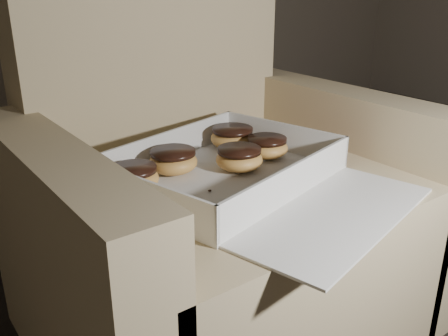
% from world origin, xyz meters
% --- Properties ---
extents(armchair, '(0.84, 0.71, 0.88)m').
position_xyz_m(armchair, '(-0.43, 0.81, 0.28)').
color(armchair, tan).
rests_on(armchair, floor).
extents(bakery_box, '(0.55, 0.61, 0.07)m').
position_xyz_m(bakery_box, '(-0.45, 0.69, 0.41)').
color(bakery_box, silver).
rests_on(bakery_box, armchair).
extents(donut_a, '(0.10, 0.10, 0.05)m').
position_xyz_m(donut_a, '(-0.54, 0.82, 0.43)').
color(donut_a, '#BB8541').
rests_on(donut_a, bakery_box).
extents(donut_b, '(0.10, 0.10, 0.05)m').
position_xyz_m(donut_b, '(-0.64, 0.79, 0.43)').
color(donut_b, '#BB8541').
rests_on(donut_b, bakery_box).
extents(donut_c, '(0.09, 0.09, 0.05)m').
position_xyz_m(donut_c, '(-0.32, 0.77, 0.43)').
color(donut_c, '#BB8541').
rests_on(donut_c, bakery_box).
extents(donut_d, '(0.10, 0.10, 0.05)m').
position_xyz_m(donut_d, '(-0.42, 0.75, 0.43)').
color(donut_d, '#BB8541').
rests_on(donut_d, bakery_box).
extents(donut_e, '(0.10, 0.10, 0.05)m').
position_xyz_m(donut_e, '(-0.34, 0.87, 0.43)').
color(donut_e, '#BB8541').
rests_on(donut_e, bakery_box).
extents(crumb_a, '(0.01, 0.01, 0.00)m').
position_xyz_m(crumb_a, '(-0.53, 0.60, 0.40)').
color(crumb_a, black).
rests_on(crumb_a, bakery_box).
extents(crumb_b, '(0.01, 0.01, 0.00)m').
position_xyz_m(crumb_b, '(-0.49, 0.64, 0.40)').
color(crumb_b, black).
rests_on(crumb_b, bakery_box).
extents(crumb_c, '(0.01, 0.01, 0.00)m').
position_xyz_m(crumb_c, '(-0.53, 0.70, 0.40)').
color(crumb_c, black).
rests_on(crumb_c, bakery_box).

